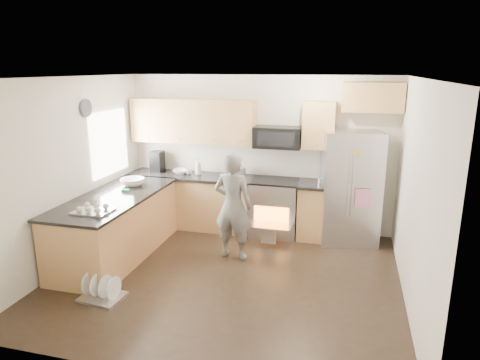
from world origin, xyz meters
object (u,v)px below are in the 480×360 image
(person, at_px, (233,206))
(dish_rack, at_px, (102,292))
(refrigerator, at_px, (350,187))
(stove_range, at_px, (275,195))

(person, bearing_deg, dish_rack, 58.41)
(person, bearing_deg, refrigerator, -139.55)
(stove_range, distance_m, dish_rack, 3.14)
(dish_rack, bearing_deg, person, 51.51)
(person, relative_size, dish_rack, 2.96)
(person, distance_m, dish_rack, 2.09)
(stove_range, distance_m, person, 1.15)
(refrigerator, bearing_deg, stove_range, 170.35)
(stove_range, relative_size, dish_rack, 3.36)
(refrigerator, height_order, dish_rack, refrigerator)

